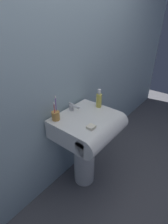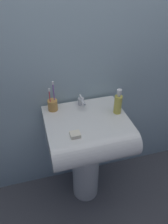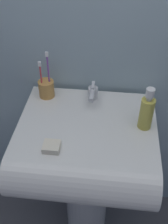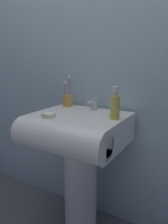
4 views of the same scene
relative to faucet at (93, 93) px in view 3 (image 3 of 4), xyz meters
The scene contains 8 objects.
ground_plane 0.87m from the faucet, 92.64° to the right, with size 6.00×6.00×0.00m, color #4C4C51.
wall_back 0.36m from the faucet, 93.39° to the left, with size 5.00×0.05×2.40m, color #9EB7C1.
sink_pedestal 0.56m from the faucet, 92.64° to the right, with size 0.22×0.22×0.65m, color white.
sink_basin 0.24m from the faucet, 91.85° to the right, with size 0.55×0.52×0.18m.
faucet is the anchor object (origin of this frame).
toothbrush_cup 0.21m from the faucet, behind, with size 0.07×0.07×0.22m.
soap_bottle 0.27m from the faucet, 33.85° to the right, with size 0.05×0.05×0.18m.
bar_soap 0.33m from the faucet, 111.45° to the right, with size 0.06×0.06×0.02m, color silver.
Camera 3 is at (0.08, -0.83, 1.59)m, focal length 45.00 mm.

